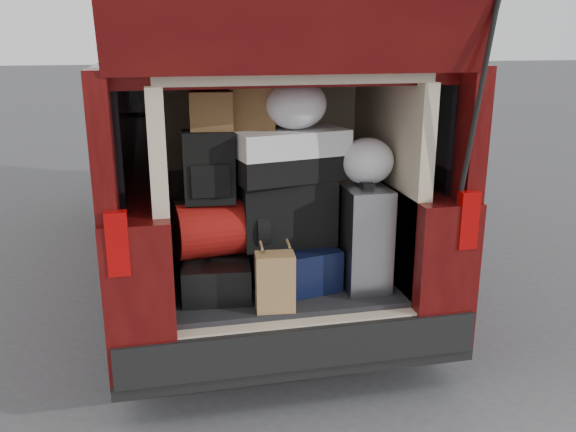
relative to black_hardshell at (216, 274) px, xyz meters
name	(u,v)px	position (x,y,z in m)	size (l,w,h in m)	color
ground	(288,381)	(0.38, -0.13, -0.65)	(80.00, 80.00, 0.00)	#3D3D40
minivan	(240,163)	(0.38, 1.72, 0.26)	(1.90, 5.35, 2.77)	black
load_floor	(279,317)	(0.38, 0.14, -0.37)	(1.24, 1.05, 0.55)	black
black_hardshell	(216,274)	(0.00, 0.00, 0.00)	(0.36, 0.50, 0.20)	black
navy_hardshell	(287,262)	(0.41, 0.04, 0.02)	(0.45, 0.54, 0.24)	black
silver_roller	(362,236)	(0.82, -0.08, 0.19)	(0.24, 0.39, 0.58)	silver
kraft_bag	(275,282)	(0.27, -0.31, 0.05)	(0.20, 0.13, 0.31)	#A28149
red_duffel	(220,228)	(0.03, 0.04, 0.26)	(0.48, 0.31, 0.31)	maroon
black_soft_case	(286,210)	(0.41, 0.06, 0.32)	(0.52, 0.31, 0.37)	black
backpack	(209,167)	(-0.02, 0.01, 0.60)	(0.27, 0.16, 0.38)	black
twotone_duffel	(289,155)	(0.42, 0.03, 0.65)	(0.61, 0.31, 0.27)	white
grocery_sack_lower	(212,110)	(0.01, 0.06, 0.89)	(0.22, 0.18, 0.20)	brown
grocery_sack_upper	(253,106)	(0.24, 0.11, 0.90)	(0.24, 0.20, 0.24)	brown
plastic_bag_center	(295,104)	(0.45, 0.03, 0.92)	(0.34, 0.31, 0.27)	silver
plastic_bag_right	(367,161)	(0.84, -0.04, 0.61)	(0.30, 0.28, 0.26)	silver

